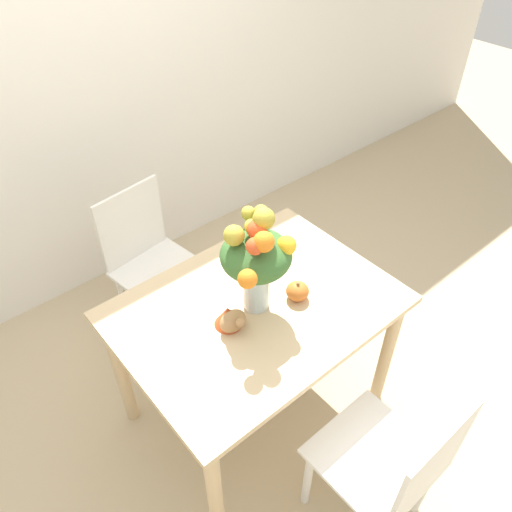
% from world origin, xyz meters
% --- Properties ---
extents(ground_plane, '(12.00, 12.00, 0.00)m').
position_xyz_m(ground_plane, '(0.00, 0.00, 0.00)').
color(ground_plane, tan).
extents(wall_back, '(8.00, 0.06, 2.70)m').
position_xyz_m(wall_back, '(0.00, 1.45, 1.35)').
color(wall_back, white).
rests_on(wall_back, ground_plane).
extents(dining_table, '(1.14, 0.85, 0.76)m').
position_xyz_m(dining_table, '(0.00, 0.00, 0.64)').
color(dining_table, '#D1B284').
rests_on(dining_table, ground_plane).
extents(flower_vase, '(0.31, 0.29, 0.48)m').
position_xyz_m(flower_vase, '(-0.00, -0.01, 1.02)').
color(flower_vase, silver).
rests_on(flower_vase, dining_table).
extents(pumpkin, '(0.10, 0.10, 0.09)m').
position_xyz_m(pumpkin, '(0.16, -0.08, 0.80)').
color(pumpkin, orange).
rests_on(pumpkin, dining_table).
extents(turkey_figurine, '(0.11, 0.15, 0.09)m').
position_xyz_m(turkey_figurine, '(-0.15, -0.02, 0.80)').
color(turkey_figurine, '#A87A4C').
rests_on(turkey_figurine, dining_table).
extents(dining_chair_near_window, '(0.48, 0.48, 0.87)m').
position_xyz_m(dining_chair_near_window, '(-0.05, 0.82, 0.46)').
color(dining_chair_near_window, white).
rests_on(dining_chair_near_window, ground_plane).
extents(dining_chair_far_side, '(0.42, 0.42, 0.87)m').
position_xyz_m(dining_chair_far_side, '(0.03, -0.74, 0.46)').
color(dining_chair_far_side, white).
rests_on(dining_chair_far_side, ground_plane).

